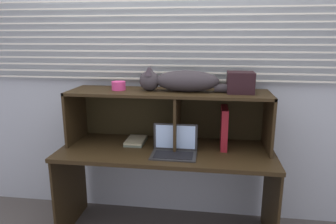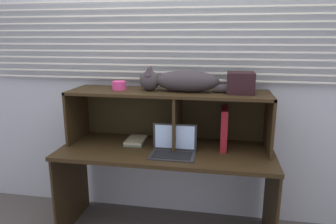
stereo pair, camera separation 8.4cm
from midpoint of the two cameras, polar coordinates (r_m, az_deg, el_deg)
back_panel_with_blinds at (r=2.57m, az=-0.17°, el=7.26°), size 4.40×0.08×2.50m
desk at (r=2.40m, az=-1.38°, el=-9.74°), size 1.62×0.64×0.72m
hutch_shelf_unit at (r=2.40m, az=-0.70°, el=1.23°), size 1.54×0.40×0.43m
cat at (r=2.32m, az=1.39°, el=5.77°), size 0.81×0.18×0.19m
laptop at (r=2.24m, az=0.10°, el=-6.74°), size 0.33×0.21×0.21m
binder_upright at (r=2.38m, az=9.36°, el=-2.86°), size 0.05×0.25×0.31m
book_stack at (r=2.50m, az=-6.97°, el=-5.37°), size 0.15×0.24×0.03m
small_basket at (r=2.43m, az=-10.15°, el=4.83°), size 0.11×0.11×0.07m
storage_box at (r=2.31m, az=12.27°, el=5.39°), size 0.19×0.18×0.15m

